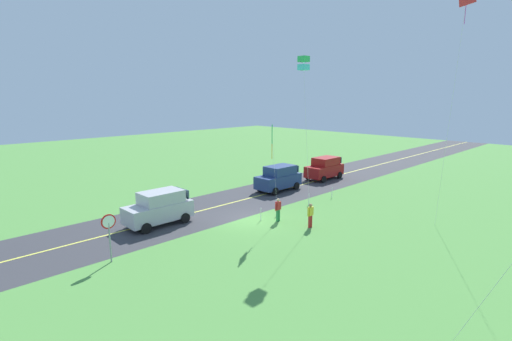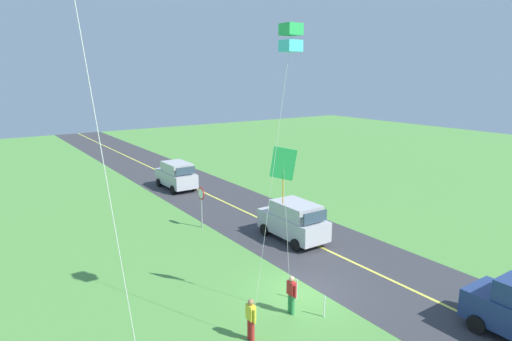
{
  "view_description": "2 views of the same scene",
  "coord_description": "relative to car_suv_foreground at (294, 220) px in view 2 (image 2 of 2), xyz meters",
  "views": [
    {
      "loc": [
        17.03,
        17.95,
        8.37
      ],
      "look_at": [
        1.49,
        2.13,
        3.97
      ],
      "focal_mm": 26.23,
      "sensor_mm": 36.0,
      "label": 1
    },
    {
      "loc": [
        -13.22,
        11.6,
        9.31
      ],
      "look_at": [
        2.38,
        0.89,
        5.1
      ],
      "focal_mm": 30.44,
      "sensor_mm": 36.0,
      "label": 2
    }
  ],
  "objects": [
    {
      "name": "person_adult_companion",
      "position": [
        -6.65,
        7.4,
        -0.29
      ],
      "size": [
        0.58,
        0.22,
        1.6
      ],
      "rotation": [
        0.0,
        0.0,
        5.62
      ],
      "color": "red",
      "rests_on": "ground"
    },
    {
      "name": "person_adult_near",
      "position": [
        -6.09,
        5.09,
        -0.29
      ],
      "size": [
        0.58,
        0.22,
        1.6
      ],
      "rotation": [
        0.0,
        0.0,
        1.4
      ],
      "color": "#338C4C",
      "rests_on": "ground"
    },
    {
      "name": "kite_red_low",
      "position": [
        -5.44,
        5.08,
        4.73
      ],
      "size": [
        1.05,
        0.77,
        6.64
      ],
      "color": "silver",
      "rests_on": "ground"
    },
    {
      "name": "kite_blue_mid",
      "position": [
        -7.12,
        6.18,
        9.24
      ],
      "size": [
        0.75,
        1.51,
        10.86
      ],
      "color": "silver",
      "rests_on": "ground"
    },
    {
      "name": "fence_post_3",
      "position": [
        -5.34,
        4.19,
        -0.7
      ],
      "size": [
        0.05,
        0.05,
        0.9
      ],
      "primitive_type": "cylinder",
      "color": "silver",
      "rests_on": "ground"
    },
    {
      "name": "fence_post_2",
      "position": [
        -7.02,
        4.19,
        -0.7
      ],
      "size": [
        0.05,
        0.05,
        0.9
      ],
      "primitive_type": "cylinder",
      "color": "silver",
      "rests_on": "ground"
    },
    {
      "name": "car_suv_foreground",
      "position": [
        0.0,
        0.0,
        0.0
      ],
      "size": [
        4.4,
        2.12,
        2.24
      ],
      "color": "#B7B7BC",
      "rests_on": "ground"
    },
    {
      "name": "asphalt_road",
      "position": [
        -4.95,
        -0.51,
        -1.15
      ],
      "size": [
        120.0,
        7.0,
        0.0
      ],
      "primitive_type": "cube",
      "color": "#38383D",
      "rests_on": "ground"
    },
    {
      "name": "car_parked_east_far",
      "position": [
        14.3,
        0.77,
        0.0
      ],
      "size": [
        4.4,
        2.12,
        2.24
      ],
      "color": "#B7B7BC",
      "rests_on": "ground"
    },
    {
      "name": "stop_sign",
      "position": [
        4.79,
        3.39,
        0.65
      ],
      "size": [
        0.76,
        0.08,
        2.56
      ],
      "color": "gray",
      "rests_on": "ground"
    },
    {
      "name": "road_centre_stripe",
      "position": [
        -4.95,
        -0.51,
        -1.15
      ],
      "size": [
        120.0,
        0.16,
        0.0
      ],
      "primitive_type": "cube",
      "color": "#E5E04C",
      "rests_on": "asphalt_road"
    },
    {
      "name": "ground_plane",
      "position": [
        -4.95,
        3.49,
        -1.2
      ],
      "size": [
        120.0,
        120.0,
        0.1
      ],
      "primitive_type": "cube",
      "color": "#549342"
    }
  ]
}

